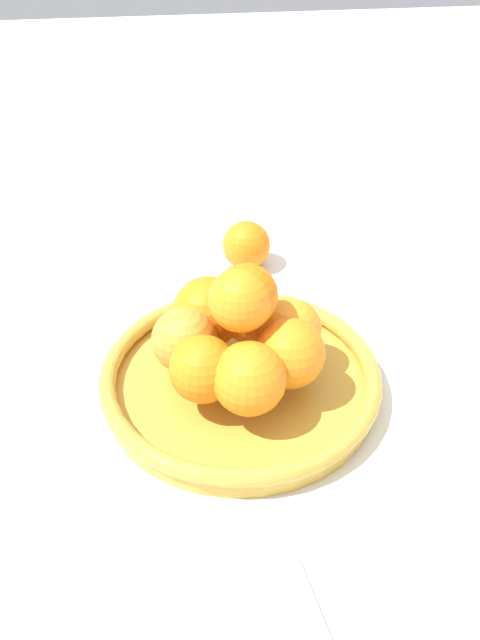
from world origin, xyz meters
TOP-DOWN VIEW (x-y plane):
  - ground_plane at (0.00, 0.00)m, footprint 4.00×4.00m
  - fruit_bowl at (0.00, 0.00)m, footprint 0.31×0.31m
  - orange_pile at (0.00, 0.00)m, footprint 0.19×0.18m
  - stray_orange at (0.25, -0.05)m, footprint 0.07×0.07m

SIDE VIEW (x-z plane):
  - ground_plane at x=0.00m, z-range 0.00..0.00m
  - fruit_bowl at x=0.00m, z-range 0.00..0.03m
  - stray_orange at x=0.25m, z-range 0.00..0.07m
  - orange_pile at x=0.00m, z-range 0.02..0.14m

